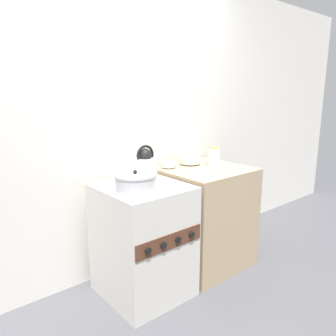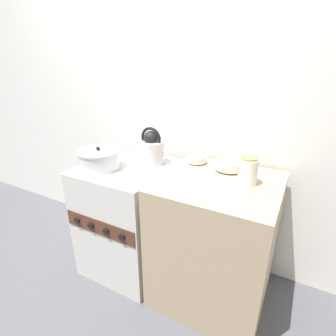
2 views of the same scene
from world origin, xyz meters
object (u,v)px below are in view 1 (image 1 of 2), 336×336
stove (143,240)px  small_ceramic_bowl (169,164)px  cooking_pot (135,183)px  storage_jar (214,156)px  enamel_bowl (190,160)px  kettle (146,166)px

stove → small_ceramic_bowl: 0.69m
cooking_pot → storage_jar: bearing=10.4°
stove → enamel_bowl: enamel_bowl is taller
cooking_pot → enamel_bowl: bearing=22.0°
enamel_bowl → storage_jar: 0.21m
cooking_pot → small_ceramic_bowl: size_ratio=2.18×
small_ceramic_bowl → storage_jar: size_ratio=0.79×
enamel_bowl → storage_jar: size_ratio=1.17×
enamel_bowl → small_ceramic_bowl: 0.23m
cooking_pot → storage_jar: size_ratio=1.73×
cooking_pot → storage_jar: (0.96, 0.18, 0.04)m
kettle → cooking_pot: 0.37m
small_ceramic_bowl → storage_jar: bearing=-23.7°
kettle → small_ceramic_bowl: kettle is taller
kettle → enamel_bowl: size_ratio=1.40×
cooking_pot → kettle: bearing=43.2°
enamel_bowl → small_ceramic_bowl: bearing=176.0°
enamel_bowl → storage_jar: storage_jar is taller
kettle → storage_jar: 0.69m
small_ceramic_bowl → storage_jar: (0.38, -0.17, 0.05)m
stove → kettle: kettle is taller
kettle → cooking_pot: size_ratio=0.94×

